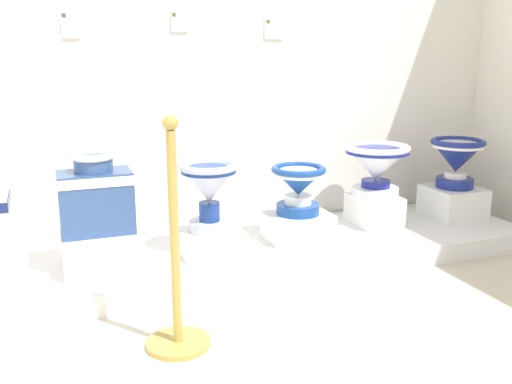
{
  "coord_description": "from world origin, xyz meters",
  "views": [
    {
      "loc": [
        0.87,
        -0.42,
        1.24
      ],
      "look_at": [
        2.0,
        2.57,
        0.44
      ],
      "focal_mm": 39.34,
      "sensor_mm": 36.0,
      "label": 1
    }
  ],
  "objects_px": {
    "antique_toilet_tall_cobalt": "(209,186)",
    "plinth_block_rightmost": "(453,202)",
    "antique_toilet_rightmost": "(457,157)",
    "antique_toilet_slender_white": "(95,194)",
    "info_placard_third": "(179,21)",
    "plinth_block_slender_white": "(99,249)",
    "plinth_block_broad_patterned": "(298,226)",
    "stanchion_post_near_left": "(176,287)",
    "info_placard_second": "(71,24)",
    "plinth_block_leftmost": "(374,210)",
    "antique_toilet_leftmost": "(377,164)",
    "plinth_block_tall_cobalt": "(210,241)",
    "info_placard_fourth": "(274,28)",
    "antique_toilet_broad_patterned": "(298,184)"
  },
  "relations": [
    {
      "from": "plinth_block_rightmost",
      "to": "info_placard_third",
      "type": "height_order",
      "value": "info_placard_third"
    },
    {
      "from": "plinth_block_tall_cobalt",
      "to": "antique_toilet_leftmost",
      "type": "xyz_separation_m",
      "value": [
        1.18,
        0.14,
        0.34
      ]
    },
    {
      "from": "plinth_block_leftmost",
      "to": "info_placard_fourth",
      "type": "bearing_deg",
      "value": 149.3
    },
    {
      "from": "stanchion_post_near_left",
      "to": "plinth_block_tall_cobalt",
      "type": "bearing_deg",
      "value": 64.45
    },
    {
      "from": "info_placard_fourth",
      "to": "plinth_block_rightmost",
      "type": "bearing_deg",
      "value": -18.68
    },
    {
      "from": "stanchion_post_near_left",
      "to": "antique_toilet_broad_patterned",
      "type": "bearing_deg",
      "value": 40.72
    },
    {
      "from": "antique_toilet_tall_cobalt",
      "to": "antique_toilet_leftmost",
      "type": "xyz_separation_m",
      "value": [
        1.18,
        0.14,
        0.02
      ]
    },
    {
      "from": "antique_toilet_rightmost",
      "to": "antique_toilet_slender_white",
      "type": "bearing_deg",
      "value": -177.53
    },
    {
      "from": "plinth_block_broad_patterned",
      "to": "antique_toilet_rightmost",
      "type": "bearing_deg",
      "value": 2.32
    },
    {
      "from": "plinth_block_leftmost",
      "to": "antique_toilet_rightmost",
      "type": "bearing_deg",
      "value": -4.98
    },
    {
      "from": "plinth_block_broad_patterned",
      "to": "stanchion_post_near_left",
      "type": "height_order",
      "value": "stanchion_post_near_left"
    },
    {
      "from": "antique_toilet_rightmost",
      "to": "info_placard_second",
      "type": "bearing_deg",
      "value": 170.59
    },
    {
      "from": "antique_toilet_slender_white",
      "to": "stanchion_post_near_left",
      "type": "bearing_deg",
      "value": -71.91
    },
    {
      "from": "antique_toilet_slender_white",
      "to": "info_placard_third",
      "type": "height_order",
      "value": "info_placard_third"
    },
    {
      "from": "antique_toilet_broad_patterned",
      "to": "antique_toilet_rightmost",
      "type": "height_order",
      "value": "antique_toilet_rightmost"
    },
    {
      "from": "plinth_block_slender_white",
      "to": "plinth_block_broad_patterned",
      "type": "height_order",
      "value": "plinth_block_slender_white"
    },
    {
      "from": "antique_toilet_tall_cobalt",
      "to": "info_placard_third",
      "type": "bearing_deg",
      "value": 93.03
    },
    {
      "from": "plinth_block_leftmost",
      "to": "info_placard_second",
      "type": "height_order",
      "value": "info_placard_second"
    },
    {
      "from": "plinth_block_slender_white",
      "to": "stanchion_post_near_left",
      "type": "bearing_deg",
      "value": -71.91
    },
    {
      "from": "plinth_block_rightmost",
      "to": "stanchion_post_near_left",
      "type": "xyz_separation_m",
      "value": [
        -2.15,
        -0.86,
        0.05
      ]
    },
    {
      "from": "plinth_block_broad_patterned",
      "to": "antique_toilet_leftmost",
      "type": "height_order",
      "value": "antique_toilet_leftmost"
    },
    {
      "from": "plinth_block_slender_white",
      "to": "info_placard_third",
      "type": "xyz_separation_m",
      "value": [
        0.59,
        0.51,
        1.2
      ]
    },
    {
      "from": "antique_toilet_tall_cobalt",
      "to": "plinth_block_rightmost",
      "type": "height_order",
      "value": "antique_toilet_tall_cobalt"
    },
    {
      "from": "antique_toilet_slender_white",
      "to": "info_placard_third",
      "type": "relative_size",
      "value": 3.54
    },
    {
      "from": "antique_toilet_leftmost",
      "to": "plinth_block_broad_patterned",
      "type": "bearing_deg",
      "value": -170.57
    },
    {
      "from": "plinth_block_broad_patterned",
      "to": "info_placard_fourth",
      "type": "height_order",
      "value": "info_placard_fourth"
    },
    {
      "from": "plinth_block_tall_cobalt",
      "to": "info_placard_second",
      "type": "bearing_deg",
      "value": 143.18
    },
    {
      "from": "plinth_block_slender_white",
      "to": "antique_toilet_slender_white",
      "type": "distance_m",
      "value": 0.3
    },
    {
      "from": "plinth_block_tall_cobalt",
      "to": "antique_toilet_rightmost",
      "type": "distance_m",
      "value": 1.82
    },
    {
      "from": "plinth_block_slender_white",
      "to": "plinth_block_rightmost",
      "type": "xyz_separation_m",
      "value": [
        2.4,
        0.1,
        0.01
      ]
    },
    {
      "from": "antique_toilet_broad_patterned",
      "to": "stanchion_post_near_left",
      "type": "bearing_deg",
      "value": -139.28
    },
    {
      "from": "plinth_block_leftmost",
      "to": "antique_toilet_rightmost",
      "type": "relative_size",
      "value": 0.87
    },
    {
      "from": "antique_toilet_tall_cobalt",
      "to": "antique_toilet_leftmost",
      "type": "height_order",
      "value": "antique_toilet_leftmost"
    },
    {
      "from": "plinth_block_leftmost",
      "to": "info_placard_fourth",
      "type": "distance_m",
      "value": 1.36
    },
    {
      "from": "stanchion_post_near_left",
      "to": "info_placard_fourth",
      "type": "bearing_deg",
      "value": 52.72
    },
    {
      "from": "info_placard_second",
      "to": "info_placard_fourth",
      "type": "bearing_deg",
      "value": 0.0
    },
    {
      "from": "antique_toilet_tall_cobalt",
      "to": "stanchion_post_near_left",
      "type": "height_order",
      "value": "stanchion_post_near_left"
    },
    {
      "from": "plinth_block_rightmost",
      "to": "info_placard_third",
      "type": "distance_m",
      "value": 2.2
    },
    {
      "from": "plinth_block_broad_patterned",
      "to": "info_placard_second",
      "type": "distance_m",
      "value": 1.76
    },
    {
      "from": "antique_toilet_slender_white",
      "to": "plinth_block_leftmost",
      "type": "distance_m",
      "value": 1.83
    },
    {
      "from": "plinth_block_rightmost",
      "to": "antique_toilet_rightmost",
      "type": "relative_size",
      "value": 0.97
    },
    {
      "from": "info_placard_second",
      "to": "stanchion_post_near_left",
      "type": "height_order",
      "value": "info_placard_second"
    },
    {
      "from": "info_placard_second",
      "to": "plinth_block_leftmost",
      "type": "bearing_deg",
      "value": -10.85
    },
    {
      "from": "antique_toilet_broad_patterned",
      "to": "info_placard_second",
      "type": "height_order",
      "value": "info_placard_second"
    },
    {
      "from": "plinth_block_slender_white",
      "to": "antique_toilet_broad_patterned",
      "type": "relative_size",
      "value": 1.16
    },
    {
      "from": "info_placard_third",
      "to": "info_placard_second",
      "type": "bearing_deg",
      "value": 180.0
    },
    {
      "from": "antique_toilet_slender_white",
      "to": "antique_toilet_leftmost",
      "type": "height_order",
      "value": "antique_toilet_slender_white"
    },
    {
      "from": "antique_toilet_slender_white",
      "to": "antique_toilet_rightmost",
      "type": "distance_m",
      "value": 2.4
    },
    {
      "from": "info_placard_third",
      "to": "info_placard_fourth",
      "type": "distance_m",
      "value": 0.62
    },
    {
      "from": "antique_toilet_slender_white",
      "to": "antique_toilet_broad_patterned",
      "type": "bearing_deg",
      "value": 2.63
    }
  ]
}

